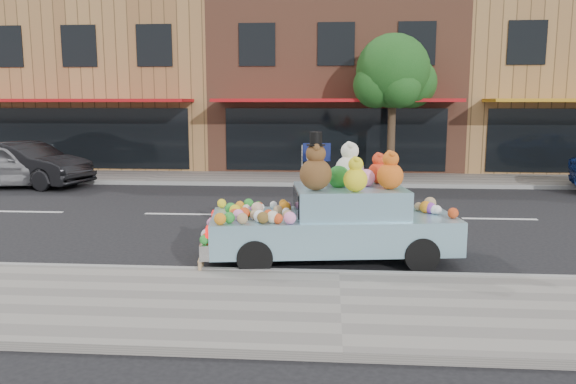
# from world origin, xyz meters

# --- Properties ---
(ground) EXTENTS (120.00, 120.00, 0.00)m
(ground) POSITION_xyz_m (0.00, 0.00, 0.00)
(ground) COLOR black
(ground) RESTS_ON ground
(near_sidewalk) EXTENTS (60.00, 3.00, 0.12)m
(near_sidewalk) POSITION_xyz_m (0.00, -6.50, 0.06)
(near_sidewalk) COLOR gray
(near_sidewalk) RESTS_ON ground
(far_sidewalk) EXTENTS (60.00, 3.00, 0.12)m
(far_sidewalk) POSITION_xyz_m (0.00, 6.50, 0.06)
(far_sidewalk) COLOR gray
(far_sidewalk) RESTS_ON ground
(near_kerb) EXTENTS (60.00, 0.12, 0.13)m
(near_kerb) POSITION_xyz_m (0.00, -5.00, 0.07)
(near_kerb) COLOR gray
(near_kerb) RESTS_ON ground
(far_kerb) EXTENTS (60.00, 0.12, 0.13)m
(far_kerb) POSITION_xyz_m (0.00, 5.00, 0.07)
(far_kerb) COLOR gray
(far_kerb) RESTS_ON ground
(storefront_left) EXTENTS (10.00, 9.80, 7.30)m
(storefront_left) POSITION_xyz_m (-10.00, 11.97, 3.64)
(storefront_left) COLOR #A27544
(storefront_left) RESTS_ON ground
(storefront_mid) EXTENTS (10.00, 9.80, 7.30)m
(storefront_mid) POSITION_xyz_m (0.00, 11.97, 3.64)
(storefront_mid) COLOR brown
(storefront_mid) RESTS_ON ground
(storefront_right) EXTENTS (10.00, 9.80, 7.30)m
(storefront_right) POSITION_xyz_m (10.00, 11.97, 3.64)
(storefront_right) COLOR #A27544
(storefront_right) RESTS_ON ground
(street_tree) EXTENTS (3.00, 2.70, 5.22)m
(street_tree) POSITION_xyz_m (2.03, 6.55, 3.69)
(street_tree) COLOR #38281C
(street_tree) RESTS_ON ground
(car_silver) EXTENTS (4.73, 2.44, 1.54)m
(car_silver) POSITION_xyz_m (-11.03, 4.02, 0.77)
(car_silver) COLOR #9F9FA4
(car_silver) RESTS_ON ground
(car_dark) EXTENTS (4.85, 2.71, 1.51)m
(car_dark) POSITION_xyz_m (-10.49, 4.34, 0.76)
(car_dark) COLOR black
(car_dark) RESTS_ON ground
(art_car) EXTENTS (4.67, 2.32, 2.34)m
(art_car) POSITION_xyz_m (-0.09, -3.96, 0.79)
(art_car) COLOR black
(art_car) RESTS_ON ground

